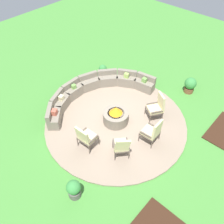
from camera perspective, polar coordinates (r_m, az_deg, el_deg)
The scene contains 11 objects.
ground_plane at distance 9.57m, azimuth 0.89°, elevation -2.48°, with size 24.00×24.00×0.00m, color #478C38.
patio_circle at distance 9.54m, azimuth 0.89°, elevation -2.36°, with size 5.64×5.64×0.06m, color gray.
fire_pit at distance 9.30m, azimuth 0.91°, elevation -0.97°, with size 1.01×1.01×0.77m.
curved_stone_bench at distance 10.50m, azimuth -4.09°, elevation 5.31°, with size 4.81×2.74×0.72m.
lounge_chair_front_left at distance 8.34m, azimuth -6.32°, elevation -5.92°, with size 0.63×0.64×1.06m.
lounge_chair_front_right at distance 8.06m, azimuth 2.27°, elevation -8.10°, with size 0.76×0.80×1.07m.
lounge_chair_back_left at distance 8.56m, azimuth 9.74°, elevation -4.62°, with size 0.63×0.62×1.09m.
lounge_chair_back_right at distance 9.45m, azimuth 10.80°, elevation 1.33°, with size 0.78×0.79×1.16m.
potted_plant_0 at distance 7.57m, azimuth -9.17°, elevation -17.87°, with size 0.45×0.45×0.72m.
potted_plant_1 at distance 11.26m, azimuth 18.31°, elevation 6.27°, with size 0.53×0.53×0.75m.
potted_plant_2 at distance 11.75m, azimuth -2.23°, elevation 10.11°, with size 0.39×0.39×0.59m.
Camera 1 is at (-4.88, -4.24, 7.05)m, focal length 37.96 mm.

